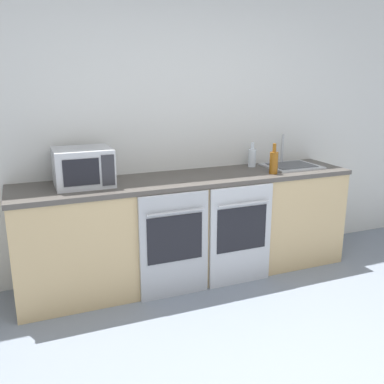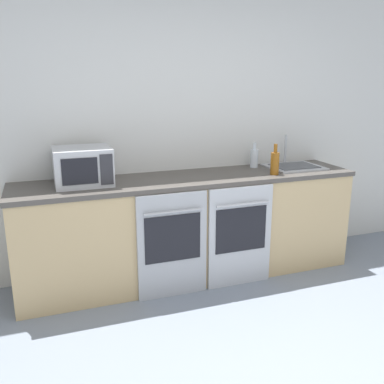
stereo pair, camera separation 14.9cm
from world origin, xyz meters
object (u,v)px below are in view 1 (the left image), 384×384
object	(u,v)px
microwave	(83,167)
bottle_amber	(274,162)
oven_left	(174,245)
sink	(291,165)
oven_right	(241,235)
bottle_clear	(252,157)

from	to	relation	value
microwave	bottle_amber	distance (m)	1.65
oven_left	bottle_amber	xyz separation A→B (m)	(1.00, 0.16, 0.58)
microwave	oven_left	bearing A→B (deg)	-29.76
microwave	sink	distance (m)	1.97
oven_right	sink	xyz separation A→B (m)	(0.73, 0.35, 0.49)
oven_left	oven_right	world-z (taller)	same
bottle_clear	sink	distance (m)	0.39
oven_right	microwave	xyz separation A→B (m)	(-1.24, 0.36, 0.63)
oven_left	oven_right	size ratio (longest dim) A/B	1.00
oven_right	microwave	distance (m)	1.43
microwave	bottle_amber	size ratio (longest dim) A/B	1.65
bottle_clear	oven_left	bearing A→B (deg)	-153.09
oven_right	sink	world-z (taller)	sink
oven_left	bottle_amber	size ratio (longest dim) A/B	3.26
sink	microwave	bearing A→B (deg)	179.78
oven_right	microwave	size ratio (longest dim) A/B	1.98
oven_right	bottle_amber	size ratio (longest dim) A/B	3.26
oven_right	bottle_clear	size ratio (longest dim) A/B	3.73
microwave	bottle_clear	bearing A→B (deg)	4.79
microwave	bottle_clear	distance (m)	1.62
bottle_clear	sink	bearing A→B (deg)	-21.97
sink	oven_right	bearing A→B (deg)	-153.98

